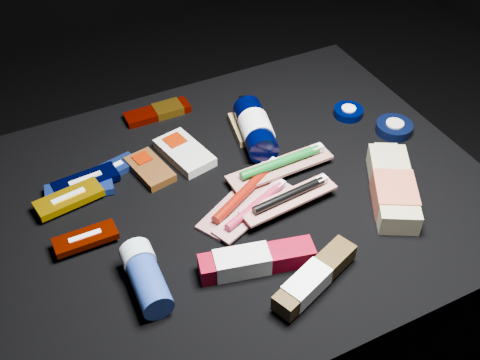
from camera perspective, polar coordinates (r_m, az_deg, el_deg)
name	(u,v)px	position (r m, az deg, el deg)	size (l,w,h in m)	color
ground	(236,313)	(1.48, -0.35, -12.46)	(3.00, 3.00, 0.00)	black
cloth_table	(236,259)	(1.32, -0.39, -7.50)	(0.98, 0.78, 0.40)	black
luna_bar_0	(110,170)	(1.24, -12.24, 0.90)	(0.12, 0.07, 0.02)	navy
luna_bar_1	(79,190)	(1.21, -14.98, -0.88)	(0.14, 0.07, 0.02)	#1D41B7
luna_bar_2	(86,181)	(1.22, -14.41, -0.12)	(0.13, 0.06, 0.02)	black
luna_bar_3	(69,199)	(1.19, -15.91, -1.72)	(0.13, 0.07, 0.02)	#DB9E00
luna_bar_4	(86,238)	(1.10, -14.44, -5.38)	(0.11, 0.04, 0.01)	#6C0E00
clif_bar_0	(149,168)	(1.23, -8.65, 1.14)	(0.08, 0.12, 0.02)	#4C290E
clif_bar_1	(183,151)	(1.26, -5.43, 2.72)	(0.10, 0.14, 0.02)	beige
clif_bar_2	(246,127)	(1.32, 0.56, 5.06)	(0.08, 0.11, 0.02)	#9C864C
power_bar	(161,111)	(1.38, -7.51, 6.48)	(0.15, 0.05, 0.02)	#690800
lotion_bottle	(255,128)	(1.28, 1.46, 4.91)	(0.10, 0.21, 0.07)	black
cream_tin_upper	(348,112)	(1.39, 10.23, 6.38)	(0.07, 0.07, 0.02)	black
cream_tin_lower	(394,128)	(1.36, 14.40, 4.83)	(0.08, 0.08, 0.02)	black
bodywash_bottle	(393,189)	(1.19, 14.30, -0.80)	(0.17, 0.22, 0.05)	tan
deodorant_stick	(146,277)	(1.01, -8.92, -9.07)	(0.06, 0.14, 0.06)	navy
toothbrush_pack_0	(247,193)	(1.16, 0.62, -1.21)	(0.24, 0.16, 0.03)	#A8A19D
toothbrush_pack_1	(256,207)	(1.13, 1.50, -2.59)	(0.20, 0.11, 0.02)	silver
toothbrush_pack_2	(282,164)	(1.20, 3.96, 1.49)	(0.23, 0.06, 0.03)	#B6B0AA
toothbrush_pack_3	(290,197)	(1.13, 4.76, -1.60)	(0.20, 0.06, 0.02)	beige
toothpaste_carton_red	(252,261)	(1.03, 1.11, -7.69)	(0.20, 0.09, 0.04)	maroon
toothpaste_carton_green	(312,280)	(1.01, 6.86, -9.36)	(0.18, 0.10, 0.04)	#3B290E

